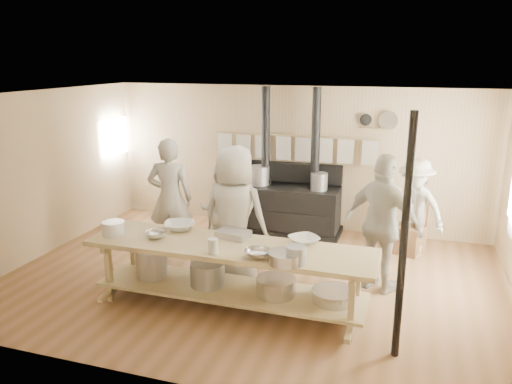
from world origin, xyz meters
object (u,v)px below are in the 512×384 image
at_px(prep_table, 229,269).
at_px(cook_far_left, 170,198).
at_px(cook_right, 383,224).
at_px(roasting_pan, 233,234).
at_px(cook_left, 222,210).
at_px(chair, 409,237).
at_px(stove, 288,204).
at_px(cook_center, 235,216).
at_px(cook_by_window, 414,208).

bearing_deg(prep_table, cook_far_left, 137.77).
relative_size(cook_far_left, cook_right, 1.01).
xyz_separation_m(cook_far_left, roasting_pan, (1.45, -1.09, -0.06)).
relative_size(prep_table, roasting_pan, 8.89).
height_order(cook_left, chair, cook_left).
distance_m(stove, chair, 2.17).
bearing_deg(cook_left, stove, -131.26).
height_order(cook_left, cook_center, cook_center).
bearing_deg(stove, prep_table, -90.04).
bearing_deg(cook_far_left, prep_table, 123.79).
relative_size(cook_left, cook_center, 0.76).
xyz_separation_m(cook_center, cook_by_window, (2.35, 1.76, -0.18)).
bearing_deg(cook_center, cook_right, -165.21).
bearing_deg(cook_left, cook_by_window, -176.14).
bearing_deg(cook_by_window, cook_far_left, -133.35).
xyz_separation_m(prep_table, cook_left, (-0.75, 1.65, 0.23)).
xyz_separation_m(prep_table, cook_by_window, (2.16, 2.51, 0.28)).
relative_size(cook_left, roasting_pan, 3.69).
height_order(cook_right, roasting_pan, cook_right).
bearing_deg(cook_left, cook_right, 154.96).
xyz_separation_m(cook_by_window, roasting_pan, (-2.19, -2.24, 0.10)).
relative_size(cook_left, chair, 1.63).
bearing_deg(cook_right, chair, -77.42).
relative_size(cook_far_left, cook_center, 0.97).
distance_m(cook_far_left, cook_center, 1.43).
relative_size(cook_far_left, roasting_pan, 4.70).
distance_m(stove, cook_left, 1.58).
relative_size(cook_left, cook_right, 0.79).
relative_size(chair, roasting_pan, 2.26).
relative_size(cook_center, chair, 2.13).
height_order(prep_table, cook_center, cook_center).
bearing_deg(roasting_pan, chair, 47.68).
relative_size(stove, cook_center, 1.33).
distance_m(prep_table, cook_right, 2.12).
relative_size(cook_far_left, cook_left, 1.27).
xyz_separation_m(prep_table, roasting_pan, (-0.03, 0.26, 0.37)).
bearing_deg(cook_center, cook_by_window, -138.47).
bearing_deg(cook_right, roasting_pan, 50.48).
bearing_deg(cook_left, chair, -173.65).
bearing_deg(chair, cook_by_window, -52.45).
height_order(cook_far_left, roasting_pan, cook_far_left).
bearing_deg(chair, cook_center, -117.89).
bearing_deg(stove, cook_right, -47.47).
distance_m(stove, roasting_pan, 2.78).
distance_m(stove, cook_right, 2.65).
bearing_deg(cook_by_window, cook_left, -134.51).
height_order(cook_by_window, roasting_pan, cook_by_window).
bearing_deg(cook_left, cook_far_left, 9.39).
bearing_deg(roasting_pan, cook_far_left, 143.18).
bearing_deg(cook_right, cook_far_left, 21.19).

